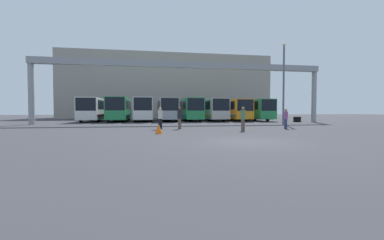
% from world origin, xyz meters
% --- Properties ---
extents(ground_plane, '(200.00, 200.00, 0.00)m').
position_xyz_m(ground_plane, '(0.00, 0.00, 0.00)').
color(ground_plane, '#38383D').
extents(building_backdrop, '(44.44, 12.00, 13.61)m').
position_xyz_m(building_backdrop, '(0.00, 47.47, 6.80)').
color(building_backdrop, gray).
rests_on(building_backdrop, ground).
extents(overhead_gantry, '(34.47, 0.80, 7.30)m').
position_xyz_m(overhead_gantry, '(0.00, 18.93, 6.23)').
color(overhead_gantry, gray).
rests_on(overhead_gantry, ground).
extents(bus_slot_0, '(2.60, 10.84, 3.21)m').
position_xyz_m(bus_slot_0, '(-11.97, 27.00, 1.85)').
color(bus_slot_0, silver).
rests_on(bus_slot_0, ground).
extents(bus_slot_1, '(2.63, 11.22, 3.31)m').
position_xyz_m(bus_slot_1, '(-8.55, 27.19, 1.91)').
color(bus_slot_1, '#268C4C').
rests_on(bus_slot_1, ground).
extents(bus_slot_2, '(2.52, 10.31, 3.30)m').
position_xyz_m(bus_slot_2, '(-5.13, 26.74, 1.90)').
color(bus_slot_2, silver).
rests_on(bus_slot_2, ground).
extents(bus_slot_3, '(2.51, 11.02, 3.25)m').
position_xyz_m(bus_slot_3, '(-1.71, 27.09, 1.87)').
color(bus_slot_3, '#999EA5').
rests_on(bus_slot_3, ground).
extents(bus_slot_4, '(2.47, 12.17, 3.26)m').
position_xyz_m(bus_slot_4, '(1.71, 27.66, 1.88)').
color(bus_slot_4, '#268C4C').
rests_on(bus_slot_4, ground).
extents(bus_slot_5, '(2.59, 11.81, 3.24)m').
position_xyz_m(bus_slot_5, '(5.13, 27.49, 1.87)').
color(bus_slot_5, beige).
rests_on(bus_slot_5, ground).
extents(bus_slot_6, '(2.56, 11.19, 3.15)m').
position_xyz_m(bus_slot_6, '(8.55, 27.18, 1.82)').
color(bus_slot_6, orange).
rests_on(bus_slot_6, ground).
extents(bus_slot_7, '(2.46, 11.44, 3.19)m').
position_xyz_m(bus_slot_7, '(11.97, 27.30, 1.84)').
color(bus_slot_7, '#268C4C').
rests_on(bus_slot_7, ground).
extents(pedestrian_mid_right, '(0.37, 0.37, 1.79)m').
position_xyz_m(pedestrian_mid_right, '(-2.01, 9.27, 0.95)').
color(pedestrian_mid_right, brown).
rests_on(pedestrian_mid_right, ground).
extents(pedestrian_near_left, '(0.37, 0.37, 1.77)m').
position_xyz_m(pedestrian_near_left, '(-3.58, 9.25, 0.94)').
color(pedestrian_near_left, black).
rests_on(pedestrian_near_left, ground).
extents(pedestrian_far_center, '(0.34, 0.34, 1.65)m').
position_xyz_m(pedestrian_far_center, '(6.73, 8.18, 0.88)').
color(pedestrian_far_center, navy).
rests_on(pedestrian_far_center, ground).
extents(pedestrian_near_right, '(0.37, 0.37, 1.77)m').
position_xyz_m(pedestrian_near_right, '(2.38, 6.59, 0.94)').
color(pedestrian_near_right, brown).
rests_on(pedestrian_near_right, ground).
extents(traffic_cone, '(0.50, 0.50, 0.62)m').
position_xyz_m(traffic_cone, '(-3.87, 5.22, 0.31)').
color(traffic_cone, orange).
rests_on(traffic_cone, ground).
extents(tire_stack, '(1.04, 1.04, 0.72)m').
position_xyz_m(tire_stack, '(15.29, 20.08, 0.36)').
color(tire_stack, black).
rests_on(tire_stack, ground).
extents(lamp_post, '(0.36, 0.36, 8.93)m').
position_xyz_m(lamp_post, '(10.23, 14.76, 4.83)').
color(lamp_post, '#595B60').
rests_on(lamp_post, ground).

